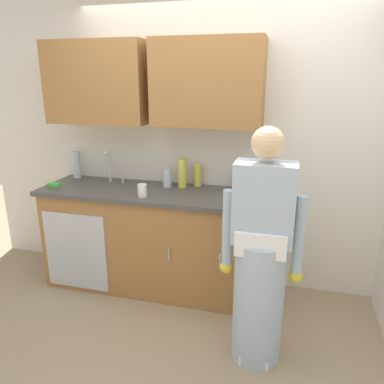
# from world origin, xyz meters

# --- Properties ---
(ground_plane) EXTENTS (9.00, 9.00, 0.00)m
(ground_plane) POSITION_xyz_m (0.00, 0.00, 0.00)
(ground_plane) COLOR #998466
(kitchen_wall_with_uppers) EXTENTS (4.80, 0.44, 2.70)m
(kitchen_wall_with_uppers) POSITION_xyz_m (-0.14, 0.99, 1.48)
(kitchen_wall_with_uppers) COLOR silver
(kitchen_wall_with_uppers) RESTS_ON ground
(counter_cabinet) EXTENTS (1.90, 0.62, 0.90)m
(counter_cabinet) POSITION_xyz_m (-0.55, 0.70, 0.45)
(counter_cabinet) COLOR #9E6B38
(counter_cabinet) RESTS_ON ground
(countertop) EXTENTS (1.96, 0.66, 0.04)m
(countertop) POSITION_xyz_m (-0.55, 0.70, 0.92)
(countertop) COLOR #474442
(countertop) RESTS_ON counter_cabinet
(sink) EXTENTS (0.50, 0.36, 0.35)m
(sink) POSITION_xyz_m (-0.96, 0.71, 0.93)
(sink) COLOR #B7BABF
(sink) RESTS_ON counter_cabinet
(person_at_sink) EXTENTS (0.55, 0.34, 1.62)m
(person_at_sink) POSITION_xyz_m (0.50, 0.00, 0.69)
(person_at_sink) COLOR white
(person_at_sink) RESTS_ON ground
(bottle_water_short) EXTENTS (0.08, 0.08, 0.26)m
(bottle_water_short) POSITION_xyz_m (-1.40, 0.92, 1.07)
(bottle_water_short) COLOR silver
(bottle_water_short) RESTS_ON countertop
(bottle_cleaner_spray) EXTENTS (0.08, 0.08, 0.18)m
(bottle_cleaner_spray) POSITION_xyz_m (0.21, 0.92, 1.03)
(bottle_cleaner_spray) COLOR #66388C
(bottle_cleaner_spray) RESTS_ON countertop
(bottle_soap) EXTENTS (0.08, 0.08, 0.17)m
(bottle_soap) POSITION_xyz_m (-0.43, 0.85, 1.02)
(bottle_soap) COLOR silver
(bottle_soap) RESTS_ON countertop
(bottle_water_tall) EXTENTS (0.08, 0.08, 0.26)m
(bottle_water_tall) POSITION_xyz_m (-0.29, 0.86, 1.07)
(bottle_water_tall) COLOR #D8D14C
(bottle_water_tall) RESTS_ON countertop
(bottle_dish_liquid) EXTENTS (0.07, 0.07, 0.21)m
(bottle_dish_liquid) POSITION_xyz_m (-0.16, 0.94, 1.04)
(bottle_dish_liquid) COLOR #D8D14C
(bottle_dish_liquid) RESTS_ON countertop
(cup_by_sink) EXTENTS (0.08, 0.08, 0.11)m
(cup_by_sink) POSITION_xyz_m (-0.53, 0.50, 0.99)
(cup_by_sink) COLOR white
(cup_by_sink) RESTS_ON countertop
(sponge) EXTENTS (0.11, 0.07, 0.03)m
(sponge) POSITION_xyz_m (-1.43, 0.58, 0.96)
(sponge) COLOR #4CBF4C
(sponge) RESTS_ON countertop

